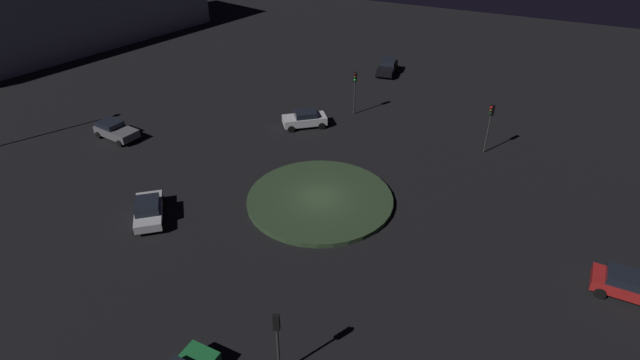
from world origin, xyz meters
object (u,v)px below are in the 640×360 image
object	(u,v)px
car_grey	(115,130)
store_building	(56,11)
traffic_light_north	(355,85)
traffic_light_northeast	(490,119)
car_red	(631,285)
traffic_light_south	(277,333)
car_silver	(148,210)
car_black	(387,67)
car_white	(305,119)

from	to	relation	value
car_grey	store_building	size ratio (longest dim) A/B	0.10
traffic_light_north	traffic_light_northeast	xyz separation A→B (m)	(12.72, -2.46, 0.05)
car_grey	traffic_light_northeast	distance (m)	32.03
store_building	traffic_light_north	bearing A→B (deg)	98.61
car_red	traffic_light_north	world-z (taller)	traffic_light_north
traffic_light_south	traffic_light_north	bearing A→B (deg)	-2.48
car_silver	traffic_light_south	world-z (taller)	traffic_light_south
car_black	traffic_light_south	size ratio (longest dim) A/B	1.07
store_building	car_silver	bearing A→B (deg)	68.16
car_black	traffic_light_north	size ratio (longest dim) A/B	1.01
car_silver	car_white	xyz separation A→B (m)	(3.46, 17.14, 0.04)
traffic_light_north	car_black	bearing A→B (deg)	170.36
car_grey	traffic_light_south	bearing A→B (deg)	-23.39
car_white	traffic_light_northeast	xyz separation A→B (m)	(15.84, 1.96, 2.29)
car_silver	car_black	bearing A→B (deg)	-49.18
traffic_light_northeast	store_building	world-z (taller)	store_building
traffic_light_northeast	car_silver	bearing A→B (deg)	-7.52
car_white	car_silver	bearing A→B (deg)	-139.06
car_silver	traffic_light_northeast	world-z (taller)	traffic_light_northeast
car_grey	traffic_light_south	xyz separation A→B (m)	(24.78, -15.37, 2.11)
car_white	car_black	bearing A→B (deg)	43.24
traffic_light_north	traffic_light_south	distance (m)	29.69
car_red	car_black	xyz separation A→B (m)	(-23.47, 27.71, 0.01)
car_white	traffic_light_northeast	size ratio (longest dim) A/B	0.96
traffic_light_northeast	car_white	bearing A→B (deg)	-45.19
car_black	traffic_light_north	distance (m)	11.98
traffic_light_south	car_red	bearing A→B (deg)	-67.51
car_black	traffic_light_north	world-z (taller)	traffic_light_north
car_black	traffic_light_south	xyz separation A→B (m)	(8.00, -40.49, 2.09)
car_silver	car_red	world-z (taller)	car_red
car_red	traffic_light_north	size ratio (longest dim) A/B	1.01
car_silver	traffic_light_south	distance (m)	15.92
traffic_light_south	store_building	bearing A→B (deg)	39.90
car_black	car_silver	bearing A→B (deg)	-18.14
car_silver	traffic_light_northeast	xyz separation A→B (m)	(19.30, 19.10, 2.33)
car_grey	traffic_light_northeast	xyz separation A→B (m)	(30.02, 10.90, 2.33)
traffic_light_north	store_building	world-z (taller)	store_building
car_grey	car_red	world-z (taller)	car_red
car_red	car_white	xyz separation A→B (m)	(-26.06, 11.54, 0.02)
car_silver	traffic_light_north	world-z (taller)	traffic_light_north
car_grey	car_silver	bearing A→B (deg)	-28.96
car_black	car_red	bearing A→B (deg)	32.42
car_white	traffic_light_south	world-z (taller)	traffic_light_south
car_white	store_building	xyz separation A→B (m)	(-38.98, 7.91, 3.73)
car_red	traffic_light_northeast	bearing A→B (deg)	129.68
car_red	traffic_light_north	distance (m)	28.04
traffic_light_north	store_building	xyz separation A→B (m)	(-42.10, 3.49, 1.49)
car_grey	car_white	xyz separation A→B (m)	(14.18, 8.95, 0.04)
car_grey	traffic_light_north	world-z (taller)	traffic_light_north
car_silver	traffic_light_south	size ratio (longest dim) A/B	1.09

